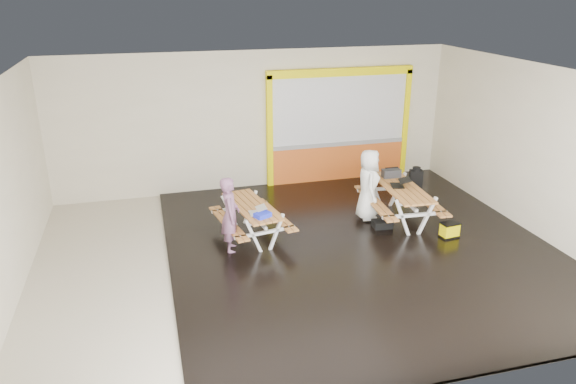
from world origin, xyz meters
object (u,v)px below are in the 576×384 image
object	(u,v)px
laptop_right	(400,184)
backpack	(416,177)
picnic_table_right	(400,195)
person_left	(230,215)
blue_pouch	(263,215)
toolbox	(391,173)
dark_case	(382,224)
laptop_left	(257,211)
picnic_table_left	(252,213)
person_right	(368,184)
fluke_bag	(450,230)

from	to	relation	value
laptop_right	backpack	world-z (taller)	backpack
picnic_table_right	laptop_right	world-z (taller)	laptop_right
person_left	blue_pouch	bearing A→B (deg)	-97.20
toolbox	backpack	bearing A→B (deg)	1.23
toolbox	person_left	bearing A→B (deg)	-164.48
laptop_right	dark_case	xyz separation A→B (m)	(-0.51, -0.31, -0.77)
laptop_left	dark_case	bearing A→B (deg)	3.15
laptop_right	dark_case	bearing A→B (deg)	-148.62
toolbox	laptop_right	bearing A→B (deg)	-96.65
picnic_table_right	laptop_left	world-z (taller)	laptop_left
laptop_right	toolbox	world-z (taller)	toolbox
picnic_table_left	person_right	bearing A→B (deg)	4.39
picnic_table_left	toolbox	size ratio (longest dim) A/B	4.88
person_left	person_right	size ratio (longest dim) A/B	0.98
picnic_table_left	blue_pouch	xyz separation A→B (m)	(0.09, -0.64, 0.22)
person_left	person_right	world-z (taller)	person_right
blue_pouch	backpack	bearing A→B (deg)	17.97
picnic_table_left	backpack	size ratio (longest dim) A/B	4.18
laptop_left	backpack	size ratio (longest dim) A/B	0.67
person_right	toolbox	distance (m)	0.85
backpack	laptop_right	bearing A→B (deg)	-139.51
laptop_right	laptop_left	bearing A→B (deg)	-171.96
picnic_table_left	toolbox	xyz separation A→B (m)	(3.38, 0.62, 0.36)
person_left	backpack	distance (m)	4.66
person_left	laptop_right	distance (m)	3.85
dark_case	picnic_table_right	bearing A→B (deg)	28.91
backpack	picnic_table_right	bearing A→B (deg)	-137.75
laptop_right	backpack	size ratio (longest dim) A/B	0.99
person_right	laptop_right	distance (m)	0.69
picnic_table_left	picnic_table_right	xyz separation A→B (m)	(3.34, 0.01, 0.07)
person_left	fluke_bag	distance (m)	4.53
laptop_left	dark_case	size ratio (longest dim) A/B	0.82
picnic_table_left	backpack	world-z (taller)	backpack
person_left	fluke_bag	xyz separation A→B (m)	(4.45, -0.63, -0.58)
laptop_left	fluke_bag	size ratio (longest dim) A/B	0.81
picnic_table_left	picnic_table_right	world-z (taller)	picnic_table_right
blue_pouch	toolbox	distance (m)	3.53
backpack	fluke_bag	distance (m)	1.82
picnic_table_left	laptop_left	bearing A→B (deg)	-86.65
laptop_right	fluke_bag	xyz separation A→B (m)	(0.63, -1.12, -0.69)
picnic_table_right	laptop_left	bearing A→B (deg)	-172.28
picnic_table_left	dark_case	bearing A→B (deg)	-5.79
picnic_table_left	fluke_bag	xyz separation A→B (m)	(3.94, -1.09, -0.37)
person_right	dark_case	size ratio (longest dim) A/B	3.89
picnic_table_right	fluke_bag	xyz separation A→B (m)	(0.61, -1.11, -0.44)
person_right	fluke_bag	size ratio (longest dim) A/B	3.88
person_left	toolbox	world-z (taller)	person_left
backpack	picnic_table_left	bearing A→B (deg)	-171.04
picnic_table_left	fluke_bag	world-z (taller)	picnic_table_left
person_left	blue_pouch	world-z (taller)	person_left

